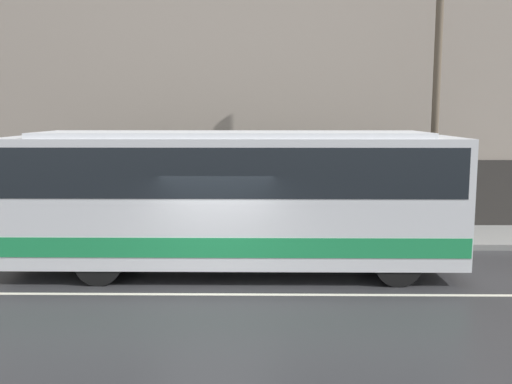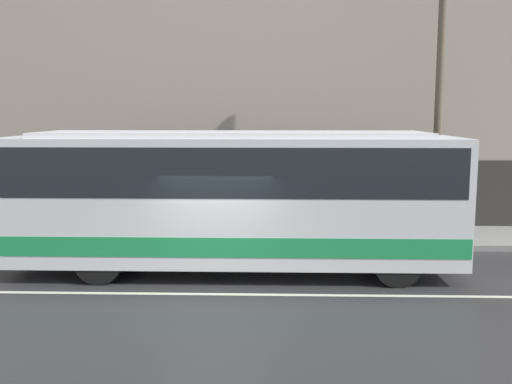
{
  "view_description": "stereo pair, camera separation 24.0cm",
  "coord_description": "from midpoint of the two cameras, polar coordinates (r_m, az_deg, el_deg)",
  "views": [
    {
      "loc": [
        1.01,
        -11.77,
        3.86
      ],
      "look_at": [
        0.85,
        1.81,
        1.97
      ],
      "focal_mm": 40.0,
      "sensor_mm": 36.0,
      "label": 1
    },
    {
      "loc": [
        1.25,
        -11.77,
        3.86
      ],
      "look_at": [
        0.85,
        1.81,
        1.97
      ],
      "focal_mm": 40.0,
      "sensor_mm": 36.0,
      "label": 2
    }
  ],
  "objects": [
    {
      "name": "transit_bus",
      "position": [
        13.74,
        -2.84,
        -0.19
      ],
      "size": [
        10.74,
        2.61,
        3.42
      ],
      "color": "silver",
      "rests_on": "ground_plane"
    },
    {
      "name": "ground_plane",
      "position": [
        12.44,
        -4.63,
        -10.19
      ],
      "size": [
        60.0,
        60.0,
        0.0
      ],
      "primitive_type": "plane",
      "color": "#2D2D30"
    },
    {
      "name": "building_facade",
      "position": [
        18.85,
        -2.8,
        9.86
      ],
      "size": [
        60.0,
        0.35,
        9.33
      ],
      "color": "gray",
      "rests_on": "ground_plane"
    },
    {
      "name": "sidewalk",
      "position": [
        17.66,
        -3.01,
        -4.43
      ],
      "size": [
        60.0,
        2.89,
        0.17
      ],
      "color": "gray",
      "rests_on": "ground_plane"
    },
    {
      "name": "utility_pole_near",
      "position": [
        17.1,
        17.2,
        9.61
      ],
      "size": [
        0.21,
        0.21,
        8.6
      ],
      "color": "brown",
      "rests_on": "sidewalk"
    },
    {
      "name": "lane_stripe",
      "position": [
        12.44,
        -4.63,
        -10.17
      ],
      "size": [
        54.0,
        0.14,
        0.01
      ],
      "color": "beige",
      "rests_on": "ground_plane"
    }
  ]
}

